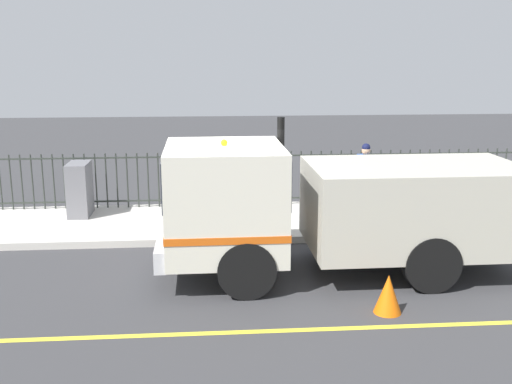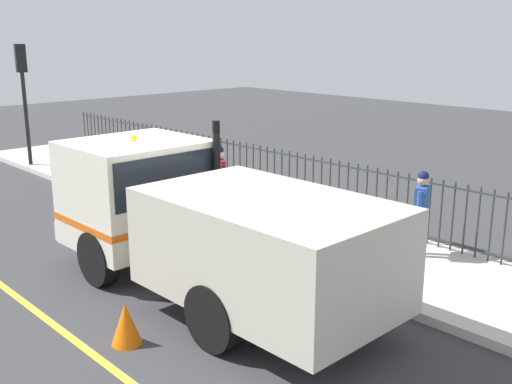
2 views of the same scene
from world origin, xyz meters
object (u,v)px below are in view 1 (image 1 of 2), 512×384
(utility_cabinet, at_px, (80,189))
(traffic_cone, at_px, (388,294))
(worker_standing, at_px, (198,182))
(pedestrian_distant, at_px, (365,169))
(work_truck, at_px, (320,202))

(utility_cabinet, relative_size, traffic_cone, 2.05)
(worker_standing, bearing_deg, utility_cabinet, -177.65)
(pedestrian_distant, bearing_deg, work_truck, -47.44)
(pedestrian_distant, xyz_separation_m, traffic_cone, (-5.69, 1.08, -0.84))
(worker_standing, xyz_separation_m, traffic_cone, (-4.15, -2.93, -0.93))
(worker_standing, height_order, traffic_cone, worker_standing)
(work_truck, xyz_separation_m, pedestrian_distant, (3.89, -1.82, -0.18))
(pedestrian_distant, relative_size, traffic_cone, 2.66)
(utility_cabinet, distance_m, traffic_cone, 8.07)
(work_truck, bearing_deg, worker_standing, 42.42)
(work_truck, distance_m, utility_cabinet, 6.33)
(worker_standing, xyz_separation_m, pedestrian_distant, (1.54, -4.01, -0.09))
(traffic_cone, bearing_deg, worker_standing, 35.21)
(pedestrian_distant, distance_m, traffic_cone, 5.85)
(worker_standing, bearing_deg, pedestrian_distant, 51.97)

